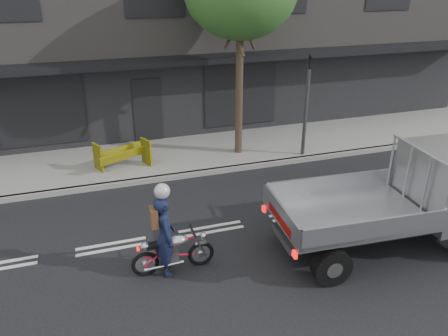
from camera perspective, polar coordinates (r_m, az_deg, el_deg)
ground at (r=10.86m, az=-1.67°, el=-8.01°), size 80.00×80.00×0.00m
sidewalk at (r=14.90m, az=-6.78°, el=1.56°), size 32.00×3.20×0.15m
kerb at (r=13.47m, az=-5.39°, el=-0.96°), size 32.00×0.20×0.15m
building_main at (r=20.35m, az=-11.34°, el=18.86°), size 26.00×10.00×8.00m
traffic_light_pole at (r=14.51m, az=10.63°, el=7.30°), size 0.12×0.12×3.50m
motorcycle at (r=9.35m, az=-6.65°, el=-10.74°), size 1.77×0.51×0.91m
rider at (r=9.09m, az=-7.72°, el=-8.75°), size 0.42×0.64×1.76m
flatbed_ute at (r=10.92m, az=25.75°, el=-2.44°), size 5.19×2.39×2.35m
construction_barrier at (r=13.76m, az=-13.01°, el=1.45°), size 1.71×1.24×0.89m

